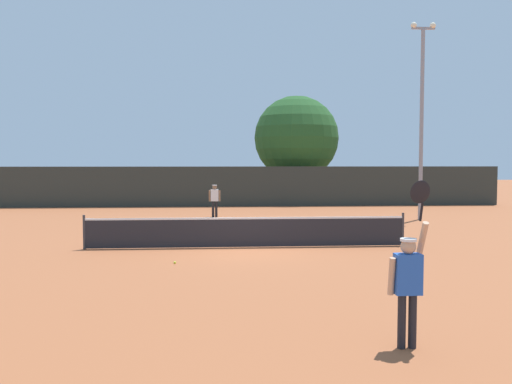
% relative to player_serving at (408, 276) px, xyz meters
% --- Properties ---
extents(ground_plane, '(120.00, 120.00, 0.00)m').
position_rel_player_serving_xyz_m(ground_plane, '(-1.87, 9.17, -1.07)').
color(ground_plane, '#9E5633').
extents(tennis_net, '(10.19, 0.08, 1.07)m').
position_rel_player_serving_xyz_m(tennis_net, '(-1.87, 9.17, -0.55)').
color(tennis_net, '#232328').
rests_on(tennis_net, ground).
extents(perimeter_fence, '(33.14, 0.12, 2.43)m').
position_rel_player_serving_xyz_m(perimeter_fence, '(-1.87, 24.58, 0.15)').
color(perimeter_fence, '#2D332D').
rests_on(perimeter_fence, ground).
extents(player_serving, '(0.68, 0.39, 2.45)m').
position_rel_player_serving_xyz_m(player_serving, '(0.00, 0.00, 0.00)').
color(player_serving, blue).
rests_on(player_serving, ground).
extents(player_receiving, '(0.57, 0.23, 1.58)m').
position_rel_player_serving_xyz_m(player_receiving, '(-2.98, 18.46, -0.10)').
color(player_receiving, white).
rests_on(player_receiving, ground).
extents(tennis_ball, '(0.07, 0.07, 0.07)m').
position_rel_player_serving_xyz_m(tennis_ball, '(-3.93, 6.62, -1.03)').
color(tennis_ball, '#CCE033').
rests_on(tennis_ball, ground).
extents(light_pole, '(1.18, 0.28, 9.15)m').
position_rel_player_serving_xyz_m(light_pole, '(6.69, 16.71, 4.09)').
color(light_pole, gray).
rests_on(light_pole, ground).
extents(large_tree, '(5.63, 5.63, 7.12)m').
position_rel_player_serving_xyz_m(large_tree, '(2.42, 27.77, 3.23)').
color(large_tree, brown).
rests_on(large_tree, ground).
extents(parked_car_near, '(2.15, 4.31, 1.69)m').
position_rel_player_serving_xyz_m(parked_car_near, '(-9.91, 33.10, -0.29)').
color(parked_car_near, red).
rests_on(parked_car_near, ground).
extents(parked_car_mid, '(2.29, 4.36, 1.69)m').
position_rel_player_serving_xyz_m(parked_car_mid, '(-0.03, 31.89, -0.29)').
color(parked_car_mid, white).
rests_on(parked_car_mid, ground).
extents(parked_car_far, '(2.05, 4.26, 1.69)m').
position_rel_player_serving_xyz_m(parked_car_far, '(5.05, 33.13, -0.29)').
color(parked_car_far, navy).
rests_on(parked_car_far, ground).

